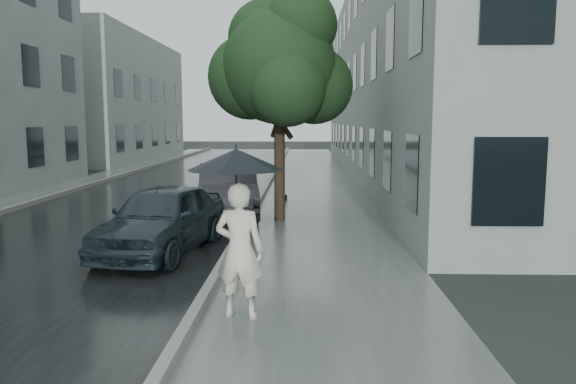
{
  "coord_description": "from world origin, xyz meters",
  "views": [
    {
      "loc": [
        -0.13,
        -7.95,
        2.63
      ],
      "look_at": [
        -0.43,
        2.35,
        1.3
      ],
      "focal_mm": 35.0,
      "sensor_mm": 36.0,
      "label": 1
    }
  ],
  "objects_px": {
    "lamp_post": "(278,108)",
    "car_near": "(162,218)",
    "pedestrian": "(240,250)",
    "street_tree": "(280,66)",
    "car_far": "(228,190)"
  },
  "relations": [
    {
      "from": "lamp_post",
      "to": "car_near",
      "type": "distance_m",
      "value": 7.85
    },
    {
      "from": "pedestrian",
      "to": "street_tree",
      "type": "bearing_deg",
      "value": -79.7
    },
    {
      "from": "street_tree",
      "to": "car_near",
      "type": "distance_m",
      "value": 5.5
    },
    {
      "from": "car_far",
      "to": "car_near",
      "type": "bearing_deg",
      "value": -107.89
    },
    {
      "from": "car_far",
      "to": "lamp_post",
      "type": "bearing_deg",
      "value": 58.64
    },
    {
      "from": "pedestrian",
      "to": "street_tree",
      "type": "relative_size",
      "value": 0.31
    },
    {
      "from": "lamp_post",
      "to": "car_far",
      "type": "bearing_deg",
      "value": -117.65
    },
    {
      "from": "street_tree",
      "to": "lamp_post",
      "type": "xyz_separation_m",
      "value": [
        -0.2,
        3.43,
        -1.0
      ]
    },
    {
      "from": "street_tree",
      "to": "car_far",
      "type": "relative_size",
      "value": 1.35
    },
    {
      "from": "pedestrian",
      "to": "car_far",
      "type": "bearing_deg",
      "value": -69.3
    },
    {
      "from": "lamp_post",
      "to": "car_far",
      "type": "xyz_separation_m",
      "value": [
        -1.24,
        -2.92,
        -2.28
      ]
    },
    {
      "from": "street_tree",
      "to": "car_near",
      "type": "height_order",
      "value": "street_tree"
    },
    {
      "from": "car_near",
      "to": "car_far",
      "type": "relative_size",
      "value": 0.92
    },
    {
      "from": "lamp_post",
      "to": "pedestrian",
      "type": "bearing_deg",
      "value": -94.62
    },
    {
      "from": "car_near",
      "to": "lamp_post",
      "type": "bearing_deg",
      "value": 84.31
    }
  ]
}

